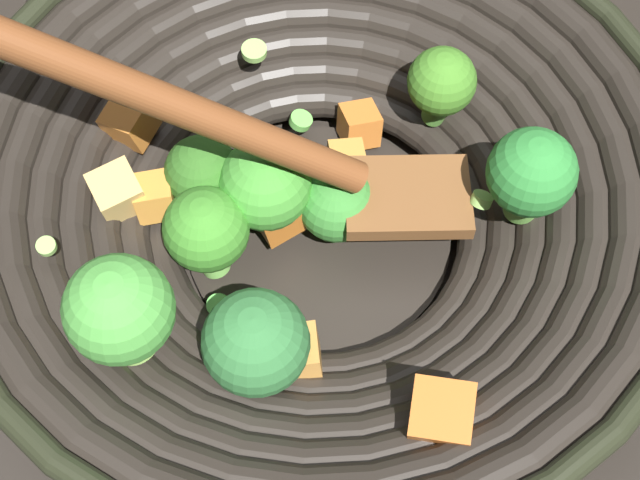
{
  "coord_description": "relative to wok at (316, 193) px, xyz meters",
  "views": [
    {
      "loc": [
        -0.04,
        -0.28,
        0.5
      ],
      "look_at": [
        -0.0,
        -0.02,
        0.03
      ],
      "focal_mm": 52.91,
      "sensor_mm": 36.0,
      "label": 1
    }
  ],
  "objects": [
    {
      "name": "wok",
      "position": [
        0.0,
        0.0,
        0.0
      ],
      "size": [
        0.41,
        0.41,
        0.22
      ],
      "color": "black",
      "rests_on": "ground"
    },
    {
      "name": "ground_plane",
      "position": [
        0.0,
        0.0,
        -0.06
      ],
      "size": [
        4.0,
        4.0,
        0.0
      ],
      "primitive_type": "plane",
      "color": "#28231E"
    }
  ]
}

